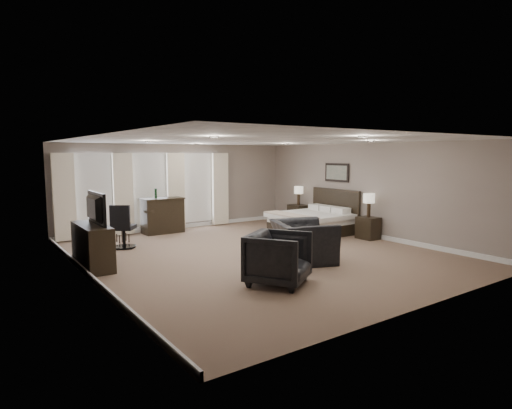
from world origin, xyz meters
TOP-DOWN VIEW (x-y plane):
  - room at (0.00, 0.00)m, footprint 7.60×8.60m
  - window_bay at (-1.00, 4.11)m, footprint 5.25×0.20m
  - bed at (2.58, 1.20)m, footprint 1.98×1.89m
  - nightstand_near at (3.47, -0.25)m, footprint 0.45×0.55m
  - nightstand_far at (3.47, 2.65)m, footprint 0.49×0.60m
  - lamp_near at (3.47, -0.25)m, footprint 0.31×0.31m
  - lamp_far at (3.47, 2.65)m, footprint 0.30×0.30m
  - wall_art at (3.70, 1.20)m, footprint 0.04×0.96m
  - dresser at (-3.45, 0.97)m, footprint 0.49×1.52m
  - tv at (-3.45, 0.97)m, footprint 0.65×1.14m
  - armchair_near at (0.40, -1.08)m, footprint 1.27×1.54m
  - armchair_far at (-1.05, -2.08)m, footprint 1.34×1.32m
  - bar_counter at (-0.75, 3.81)m, footprint 1.19×0.62m
  - bar_stool_left at (-2.15, 3.14)m, footprint 0.43×0.43m
  - bar_stool_right at (-1.21, 3.67)m, footprint 0.43×0.43m
  - desk_chair at (-2.35, 2.41)m, footprint 0.78×0.78m

SIDE VIEW (x-z plane):
  - nightstand_near at x=3.47m, z-range 0.00..0.60m
  - nightstand_far at x=3.47m, z-range 0.00..0.65m
  - bar_stool_right at x=-1.21m, z-range 0.00..0.71m
  - bar_stool_left at x=-2.15m, z-range 0.00..0.82m
  - dresser at x=-3.45m, z-range 0.00..0.88m
  - armchair_far at x=-1.05m, z-range 0.00..1.02m
  - bar_counter at x=-0.75m, z-range 0.00..1.04m
  - desk_chair at x=-2.35m, z-range 0.00..1.09m
  - armchair_near at x=0.40m, z-range 0.00..1.16m
  - bed at x=2.58m, z-range 0.00..1.26m
  - lamp_near at x=3.47m, z-range 0.60..1.24m
  - lamp_far at x=3.47m, z-range 0.65..1.26m
  - tv at x=-3.45m, z-range 0.88..1.03m
  - window_bay at x=-1.00m, z-range 0.05..2.35m
  - room at x=0.00m, z-range -0.02..2.62m
  - wall_art at x=3.70m, z-range 1.47..2.03m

